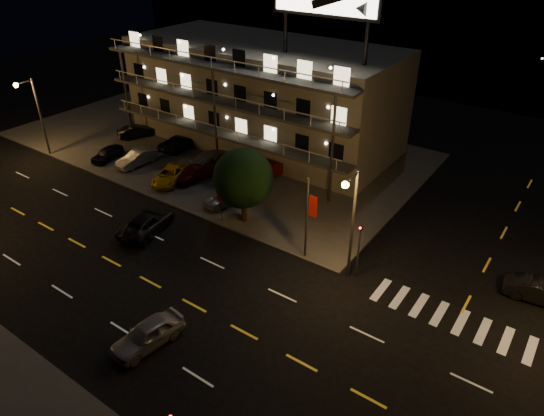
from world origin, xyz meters
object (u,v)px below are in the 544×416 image
Objects in this scene: lot_car_7 at (210,159)px; side_car_0 at (541,292)px; lot_car_4 at (225,197)px; road_car_east at (147,334)px; tree at (243,180)px; lot_car_2 at (170,175)px; road_car_west at (147,223)px.

lot_car_7 is 30.21m from side_car_0.
lot_car_7 is (-5.97, 4.85, 0.08)m from lot_car_4.
road_car_east reaches higher than side_car_0.
tree is 1.41× the size of side_car_0.
lot_car_7 is at bearing 130.52° from road_car_east.
lot_car_7 is (0.80, 4.60, 0.12)m from lot_car_2.
road_car_east is at bearing -74.94° from tree.
road_car_west reaches higher than side_car_0.
tree reaches higher than road_car_east.
road_car_west is at bearing 145.67° from road_car_east.
lot_car_4 is 6.99m from road_car_west.
road_car_east is at bearing -56.04° from lot_car_4.
road_car_west is (4.40, -6.83, -0.05)m from lot_car_2.
lot_car_4 is 7.70m from lot_car_7.
lot_car_4 reaches higher than side_car_0.
side_car_0 is at bearing 9.01° from tree.
lot_car_7 reaches higher than lot_car_4.
lot_car_4 is 0.90× the size of road_car_east.
lot_car_7 is at bearing 146.07° from tree.
tree is 1.55× the size of lot_car_4.
lot_car_2 is at bearing 87.05° from side_car_0.
lot_car_7 reaches higher than road_car_west.
lot_car_2 is at bearing 139.61° from road_car_east.
lot_car_7 is 1.20× the size of side_car_0.
lot_car_7 is at bearing 78.40° from side_car_0.
tree is 1.16× the size of road_car_west.
road_car_west is at bearing -134.41° from tree.
side_car_0 is at bearing 51.69° from road_car_east.
side_car_0 is (30.09, -2.64, -0.19)m from lot_car_7.
lot_car_2 is 20.03m from road_car_east.
tree is 4.33m from lot_car_4.
lot_car_4 is 0.75× the size of road_car_west.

